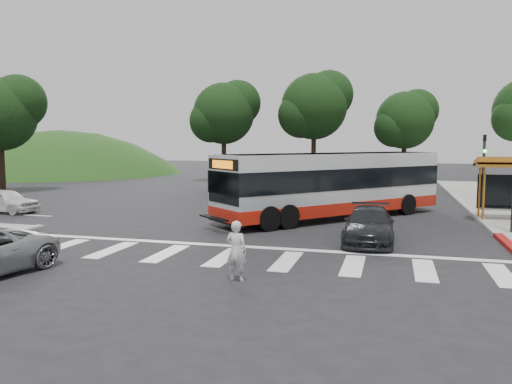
% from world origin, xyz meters
% --- Properties ---
extents(ground, '(140.00, 140.00, 0.00)m').
position_xyz_m(ground, '(0.00, 0.00, 0.00)').
color(ground, black).
rests_on(ground, ground).
extents(curb_east, '(0.30, 40.00, 0.15)m').
position_xyz_m(curb_east, '(9.00, 8.00, 0.07)').
color(curb_east, '#9E9991').
rests_on(curb_east, ground).
extents(hillside_nw, '(44.00, 44.00, 10.00)m').
position_xyz_m(hillside_nw, '(-32.00, 30.00, 0.00)').
color(hillside_nw, '#264516').
rests_on(hillside_nw, ground).
extents(crosswalk_ladder, '(18.00, 2.60, 0.01)m').
position_xyz_m(crosswalk_ladder, '(0.00, -5.00, 0.01)').
color(crosswalk_ladder, silver).
rests_on(crosswalk_ladder, ground).
extents(traffic_signal_ne_short, '(0.18, 0.37, 4.00)m').
position_xyz_m(traffic_signal_ne_short, '(9.60, 8.49, 2.48)').
color(traffic_signal_ne_short, black).
rests_on(traffic_signal_ne_short, ground).
extents(tree_north_a, '(6.60, 6.15, 10.17)m').
position_xyz_m(tree_north_a, '(-1.92, 26.07, 6.92)').
color(tree_north_a, black).
rests_on(tree_north_a, ground).
extents(tree_north_b, '(5.72, 5.33, 8.43)m').
position_xyz_m(tree_north_b, '(6.07, 28.06, 5.66)').
color(tree_north_b, black).
rests_on(tree_north_b, ground).
extents(tree_north_c, '(6.16, 5.74, 9.30)m').
position_xyz_m(tree_north_c, '(-9.92, 24.06, 6.29)').
color(tree_north_c, black).
rests_on(tree_north_c, ground).
extents(tree_west_a, '(5.72, 5.33, 8.43)m').
position_xyz_m(tree_west_a, '(-21.93, 10.06, 5.66)').
color(tree_west_a, black).
rests_on(tree_west_a, ground).
extents(transit_bus, '(9.85, 10.70, 3.09)m').
position_xyz_m(transit_bus, '(2.34, 4.09, 1.55)').
color(transit_bus, silver).
rests_on(transit_bus, ground).
extents(pedestrian, '(0.62, 0.45, 1.59)m').
position_xyz_m(pedestrian, '(1.18, -7.43, 0.80)').
color(pedestrian, silver).
rests_on(pedestrian, ground).
extents(dark_sedan, '(1.83, 4.34, 1.25)m').
position_xyz_m(dark_sedan, '(4.28, -1.29, 0.63)').
color(dark_sedan, black).
rests_on(dark_sedan, ground).
extents(west_car_white, '(3.72, 1.73, 1.23)m').
position_xyz_m(west_car_white, '(-14.14, 1.50, 0.62)').
color(west_car_white, silver).
rests_on(west_car_white, ground).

